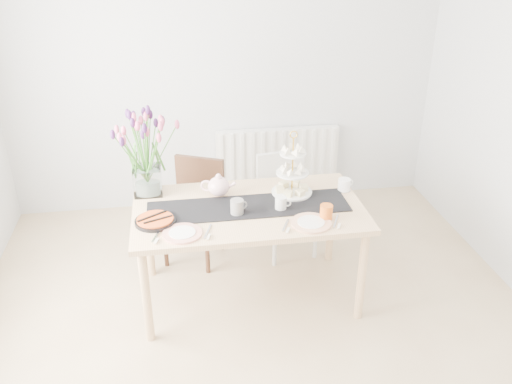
{
  "coord_description": "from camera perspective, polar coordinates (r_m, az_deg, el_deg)",
  "views": [
    {
      "loc": [
        -0.48,
        -2.62,
        2.54
      ],
      "look_at": [
        0.04,
        0.62,
        0.89
      ],
      "focal_mm": 38.0,
      "sensor_mm": 36.0,
      "label": 1
    }
  ],
  "objects": [
    {
      "name": "cream_jug",
      "position": [
        4.04,
        9.26,
        0.75
      ],
      "size": [
        0.11,
        0.11,
        0.09
      ],
      "primitive_type": "cylinder",
      "rotation": [
        0.0,
        0.0,
        0.31
      ],
      "color": "white",
      "rests_on": "dining_table"
    },
    {
      "name": "dining_table",
      "position": [
        3.81,
        -0.79,
        -2.62
      ],
      "size": [
        1.6,
        0.9,
        0.75
      ],
      "color": "tan",
      "rests_on": "ground"
    },
    {
      "name": "mug_white",
      "position": [
        3.73,
        2.62,
        -1.19
      ],
      "size": [
        0.09,
        0.09,
        0.09
      ],
      "primitive_type": "cylinder",
      "rotation": [
        0.0,
        0.0,
        -0.14
      ],
      "color": "silver",
      "rests_on": "dining_table"
    },
    {
      "name": "plate_right",
      "position": [
        3.59,
        5.8,
        -3.27
      ],
      "size": [
        0.36,
        0.36,
        0.01
      ],
      "primitive_type": "cylinder",
      "rotation": [
        0.0,
        0.0,
        -0.43
      ],
      "color": "silver",
      "rests_on": "dining_table"
    },
    {
      "name": "teapot",
      "position": [
        3.9,
        -3.95,
        0.6
      ],
      "size": [
        0.29,
        0.26,
        0.16
      ],
      "primitive_type": null,
      "rotation": [
        0.0,
        0.0,
        -0.26
      ],
      "color": "white",
      "rests_on": "dining_table"
    },
    {
      "name": "mug_orange",
      "position": [
        3.64,
        7.41,
        -2.11
      ],
      "size": [
        0.11,
        0.11,
        0.1
      ],
      "primitive_type": "cylinder",
      "rotation": [
        0.0,
        0.0,
        1.13
      ],
      "color": "orange",
      "rests_on": "dining_table"
    },
    {
      "name": "tulip_vase",
      "position": [
        3.89,
        -11.73,
        5.28
      ],
      "size": [
        0.73,
        0.73,
        0.63
      ],
      "rotation": [
        0.0,
        0.0,
        0.15
      ],
      "color": "silver",
      "rests_on": "dining_table"
    },
    {
      "name": "tart_tin",
      "position": [
        3.64,
        -10.56,
        -2.99
      ],
      "size": [
        0.27,
        0.27,
        0.03
      ],
      "rotation": [
        0.0,
        0.0,
        0.13
      ],
      "color": "black",
      "rests_on": "dining_table"
    },
    {
      "name": "plate_left",
      "position": [
        3.49,
        -7.77,
        -4.35
      ],
      "size": [
        0.32,
        0.32,
        0.01
      ],
      "primitive_type": "cylinder",
      "rotation": [
        0.0,
        0.0,
        -0.31
      ],
      "color": "silver",
      "rests_on": "dining_table"
    },
    {
      "name": "room_shell",
      "position": [
        2.94,
        1.16,
        1.69
      ],
      "size": [
        4.5,
        4.5,
        4.5
      ],
      "color": "tan",
      "rests_on": "ground"
    },
    {
      "name": "chair_brown",
      "position": [
        4.44,
        -6.32,
        -1.05
      ],
      "size": [
        0.55,
        0.55,
        0.83
      ],
      "rotation": [
        0.0,
        0.0,
        -0.43
      ],
      "color": "#3B2315",
      "rests_on": "ground"
    },
    {
      "name": "radiator",
      "position": [
        5.33,
        2.26,
        3.62
      ],
      "size": [
        1.2,
        0.08,
        0.6
      ],
      "primitive_type": "cube",
      "color": "white",
      "rests_on": "room_shell"
    },
    {
      "name": "cake_stand",
      "position": [
        3.92,
        3.83,
        1.47
      ],
      "size": [
        0.3,
        0.3,
        0.43
      ],
      "rotation": [
        0.0,
        0.0,
        0.38
      ],
      "color": "gold",
      "rests_on": "dining_table"
    },
    {
      "name": "mug_grey",
      "position": [
        3.66,
        -2.01,
        -1.61
      ],
      "size": [
        0.12,
        0.12,
        0.11
      ],
      "primitive_type": "cylinder",
      "rotation": [
        0.0,
        0.0,
        0.41
      ],
      "color": "slate",
      "rests_on": "dining_table"
    },
    {
      "name": "chair_white",
      "position": [
        4.52,
        3.02,
        -0.4
      ],
      "size": [
        0.48,
        0.48,
        0.84
      ],
      "rotation": [
        0.0,
        0.0,
        0.17
      ],
      "color": "silver",
      "rests_on": "ground"
    },
    {
      "name": "table_runner",
      "position": [
        3.77,
        -0.8,
        -1.55
      ],
      "size": [
        1.4,
        0.35,
        0.01
      ],
      "primitive_type": "cube",
      "color": "black",
      "rests_on": "dining_table"
    }
  ]
}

